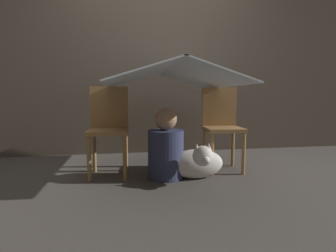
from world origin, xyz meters
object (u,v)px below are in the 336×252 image
(chair_left, at_px, (109,126))
(person_front, at_px, (166,149))
(chair_right, at_px, (222,124))
(dog, at_px, (197,162))

(chair_left, height_order, person_front, chair_left)
(person_front, bearing_deg, chair_left, 157.85)
(person_front, bearing_deg, chair_right, 18.84)
(chair_left, height_order, dog, chair_left)
(chair_right, distance_m, person_front, 0.69)
(chair_right, relative_size, person_front, 1.31)
(chair_right, bearing_deg, chair_left, -175.49)
(person_front, relative_size, dog, 1.29)
(chair_left, bearing_deg, chair_right, 2.46)
(chair_left, xyz_separation_m, chair_right, (1.14, -0.00, 0.00))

